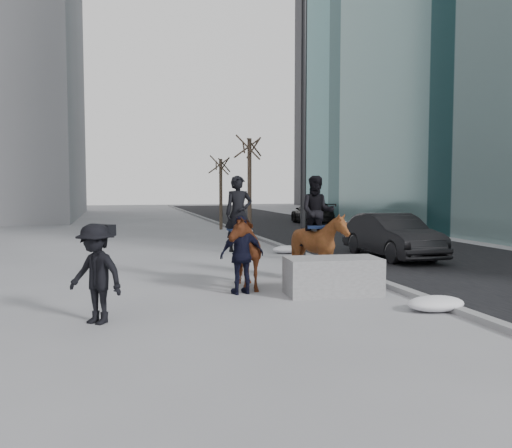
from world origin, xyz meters
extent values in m
plane|color=gray|center=(0.00, 0.00, 0.00)|extent=(120.00, 120.00, 0.00)
cube|color=black|center=(7.00, 10.00, 0.01)|extent=(8.00, 90.00, 0.01)
cube|color=gray|center=(3.00, 10.00, 0.06)|extent=(0.25, 90.00, 0.12)
cube|color=gray|center=(1.39, -0.21, 0.41)|extent=(2.14, 1.20, 0.82)
imported|color=black|center=(5.69, 5.01, 0.75)|extent=(1.64, 4.55, 1.49)
imported|color=black|center=(8.87, 21.09, 0.71)|extent=(2.49, 5.05, 1.41)
imported|color=#48220E|center=(-0.41, 1.12, 0.87)|extent=(0.95, 2.06, 1.73)
imported|color=black|center=(-0.41, 1.27, 1.75)|extent=(0.66, 0.44, 1.81)
cube|color=#0E1A36|center=(-0.41, 1.27, 1.37)|extent=(0.48, 0.56, 0.06)
imported|color=#492A0E|center=(1.69, 1.40, 0.87)|extent=(1.85, 1.96, 1.75)
imported|color=black|center=(1.69, 1.55, 1.76)|extent=(1.06, 0.94, 1.82)
cube|color=#0D1732|center=(1.69, 1.55, 1.37)|extent=(0.64, 0.69, 0.06)
imported|color=black|center=(-0.54, 0.36, 0.88)|extent=(1.09, 0.60, 1.75)
cylinder|color=orange|center=(-0.59, 0.91, 1.15)|extent=(0.04, 0.18, 0.07)
imported|color=black|center=(-3.60, -1.55, 0.88)|extent=(1.28, 1.24, 1.75)
cube|color=black|center=(-3.45, -1.30, 1.62)|extent=(0.42, 0.40, 0.20)
cylinder|color=black|center=(2.60, 5.18, 4.50)|extent=(0.18, 0.18, 9.00)
ellipsoid|color=silver|center=(2.70, -2.21, 0.15)|extent=(1.15, 0.73, 0.29)
ellipsoid|color=silver|center=(2.70, 14.86, 0.17)|extent=(1.37, 0.87, 0.35)
ellipsoid|color=silver|center=(2.70, 7.11, 0.14)|extent=(1.09, 0.69, 0.28)
camera|label=1|loc=(-3.24, -11.30, 2.40)|focal=38.00mm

